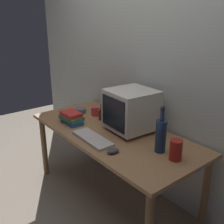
# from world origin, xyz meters

# --- Properties ---
(ground_plane) EXTENTS (6.00, 6.00, 0.00)m
(ground_plane) POSITION_xyz_m (0.00, 0.00, 0.00)
(ground_plane) COLOR gray
(back_wall) EXTENTS (4.00, 0.08, 2.50)m
(back_wall) POSITION_xyz_m (0.00, 0.44, 1.25)
(back_wall) COLOR beige
(back_wall) RESTS_ON ground
(desk) EXTENTS (1.68, 0.76, 0.71)m
(desk) POSITION_xyz_m (0.00, 0.00, 0.63)
(desk) COLOR #9E7047
(desk) RESTS_ON ground
(crt_monitor) EXTENTS (0.41, 0.41, 0.37)m
(crt_monitor) POSITION_xyz_m (0.09, 0.14, 0.90)
(crt_monitor) COLOR beige
(crt_monitor) RESTS_ON desk
(keyboard) EXTENTS (0.43, 0.17, 0.02)m
(keyboard) POSITION_xyz_m (0.04, -0.24, 0.72)
(keyboard) COLOR beige
(keyboard) RESTS_ON desk
(computer_mouse) EXTENTS (0.08, 0.11, 0.04)m
(computer_mouse) POSITION_xyz_m (0.32, -0.25, 0.72)
(computer_mouse) COLOR #3F3F47
(computer_mouse) RESTS_ON desk
(bottle_tall) EXTENTS (0.08, 0.08, 0.36)m
(bottle_tall) POSITION_xyz_m (0.52, 0.05, 0.84)
(bottle_tall) COLOR navy
(bottle_tall) RESTS_ON desk
(bottle_short) EXTENTS (0.06, 0.06, 0.16)m
(bottle_short) POSITION_xyz_m (-0.28, 0.09, 0.76)
(bottle_short) COLOR #472314
(bottle_short) RESTS_ON desk
(book_stack) EXTENTS (0.24, 0.16, 0.11)m
(book_stack) POSITION_xyz_m (-0.38, -0.19, 0.76)
(book_stack) COLOR #28569E
(book_stack) RESTS_ON desk
(mug) EXTENTS (0.12, 0.08, 0.09)m
(mug) POSITION_xyz_m (-0.41, 0.11, 0.75)
(mug) COLOR #CC383D
(mug) RESTS_ON desk
(cd_spindle) EXTENTS (0.12, 0.12, 0.04)m
(cd_spindle) POSITION_xyz_m (-0.58, 0.04, 0.73)
(cd_spindle) COLOR #595B66
(cd_spindle) RESTS_ON desk
(metal_canister) EXTENTS (0.09, 0.09, 0.15)m
(metal_canister) POSITION_xyz_m (0.67, 0.04, 0.78)
(metal_canister) COLOR #A51E19
(metal_canister) RESTS_ON desk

